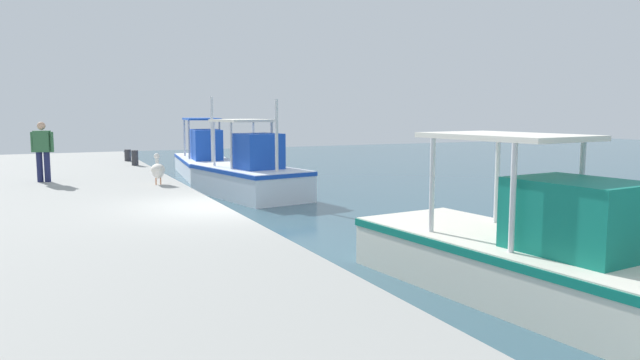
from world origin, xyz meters
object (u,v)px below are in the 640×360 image
at_px(fishing_boat_third, 536,257).
at_px(mooring_bollard_second, 135,158).
at_px(fishing_boat_second, 251,175).
at_px(pelican, 158,170).
at_px(fisherman_standing, 43,149).
at_px(mooring_bollard_nearest, 128,155).
at_px(fishing_boat_nearest, 205,161).

bearing_deg(fishing_boat_third, mooring_bollard_second, -167.23).
height_order(fishing_boat_second, pelican, fishing_boat_second).
bearing_deg(fishing_boat_second, mooring_bollard_second, -142.51).
relative_size(pelican, fisherman_standing, 0.58).
xyz_separation_m(fishing_boat_second, fishing_boat_third, (11.72, 0.51, -0.07)).
bearing_deg(mooring_bollard_nearest, fishing_boat_nearest, 99.46).
bearing_deg(fishing_boat_third, mooring_bollard_nearest, -168.67).
relative_size(fishing_boat_nearest, fishing_boat_third, 1.07).
height_order(fishing_boat_second, mooring_bollard_nearest, fishing_boat_second).
bearing_deg(mooring_bollard_nearest, fishing_boat_third, 11.33).
relative_size(mooring_bollard_nearest, mooring_bollard_second, 0.83).
relative_size(fishing_boat_second, fishing_boat_third, 0.80).
bearing_deg(mooring_bollard_nearest, fisherman_standing, -25.92).
distance_m(fishing_boat_third, mooring_bollard_nearest, 18.12).
xyz_separation_m(fishing_boat_third, mooring_bollard_nearest, (-17.76, -3.56, 0.39)).
bearing_deg(fishing_boat_nearest, fisherman_standing, -42.76).
height_order(fishing_boat_second, fisherman_standing, fishing_boat_second).
distance_m(fishing_boat_second, mooring_bollard_second, 5.03).
relative_size(fishing_boat_third, pelican, 6.46).
bearing_deg(fisherman_standing, fishing_boat_third, 29.29).
xyz_separation_m(fishing_boat_nearest, fisherman_standing, (6.64, -6.14, 1.06)).
bearing_deg(pelican, mooring_bollard_nearest, 178.62).
xyz_separation_m(fisherman_standing, mooring_bollard_nearest, (-6.12, 2.97, -0.69)).
relative_size(fishing_boat_third, mooring_bollard_nearest, 13.69).
height_order(fishing_boat_second, mooring_bollard_second, fishing_boat_second).
height_order(fishing_boat_third, pelican, fishing_boat_third).
bearing_deg(fishing_boat_third, pelican, -158.92).
relative_size(fishing_boat_second, mooring_bollard_nearest, 10.90).
relative_size(fishing_boat_nearest, mooring_bollard_nearest, 14.63).
distance_m(mooring_bollard_nearest, mooring_bollard_second, 2.06).
height_order(fishing_boat_nearest, mooring_bollard_second, fishing_boat_nearest).
bearing_deg(pelican, fisherman_standing, -124.54).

